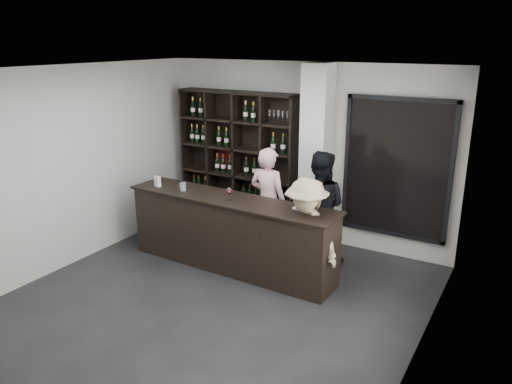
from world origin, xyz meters
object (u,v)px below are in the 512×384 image
Objects in this scene: taster_black at (319,208)px; customer at (306,235)px; taster_pink at (268,201)px; tasting_counter at (231,233)px; wine_shelf at (238,162)px.

customer is at bearing 92.17° from taster_black.
taster_black reaches higher than taster_pink.
taster_black is (1.00, 0.85, 0.32)m from tasting_counter.
taster_pink is (1.00, -0.72, -0.36)m from wine_shelf.
taster_black is at bearing -18.94° from wine_shelf.
customer is (0.21, -0.90, -0.08)m from taster_black.
wine_shelf is at bearing 156.06° from customer.
wine_shelf reaches higher than customer.
wine_shelf is 1.55× the size of customer.
taster_black is at bearing -170.16° from taster_pink.
taster_pink is 1.29m from customer.
tasting_counter is 1.93× the size of taster_pink.
taster_black is 0.93m from customer.
tasting_counter is 2.11× the size of customer.
taster_pink reaches higher than tasting_counter.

